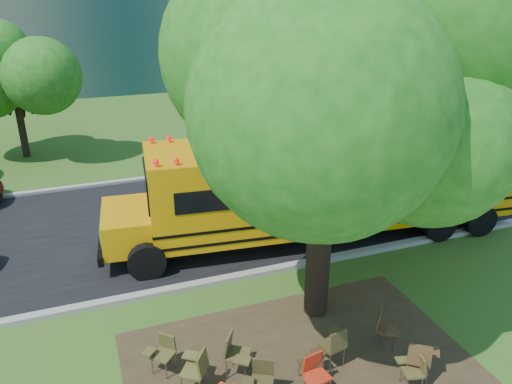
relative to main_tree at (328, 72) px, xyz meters
name	(u,v)px	position (x,y,z in m)	size (l,w,h in m)	color
ground	(246,360)	(-2.11, -1.00, -5.67)	(160.00, 160.00, 0.00)	#38541A
dirt_patch	(299,363)	(-1.11, -1.50, -5.66)	(7.00, 4.50, 0.03)	#382819
asphalt_road	(177,221)	(-2.11, 6.00, -5.65)	(80.00, 8.00, 0.04)	black
kerb_near	(208,282)	(-2.11, 2.00, -5.60)	(80.00, 0.25, 0.14)	gray
kerb_far	(155,178)	(-2.11, 10.10, -5.60)	(80.00, 0.25, 0.14)	gray
bg_tree_2	(9,62)	(-7.11, 15.00, -1.46)	(4.80, 4.80, 6.62)	black
bg_tree_3	(309,36)	(5.89, 13.00, -0.64)	(5.60, 5.60, 7.84)	black
bg_tree_4	(460,46)	(13.89, 12.00, -1.33)	(5.00, 5.00, 6.85)	black
main_tree	(328,72)	(0.00, 0.00, 0.00)	(7.07, 7.07, 9.22)	black
school_bus	(332,181)	(2.23, 3.52, -3.91)	(12.65, 3.97, 3.04)	orange
chair_3	(261,377)	(-2.21, -2.12, -5.13)	(0.73, 0.58, 0.88)	#413A1C
chair_4	(313,362)	(-1.10, -2.05, -5.17)	(0.52, 0.47, 0.80)	#432917
chair_5	(315,372)	(-1.19, -2.34, -5.13)	(0.59, 0.60, 0.87)	red
chair_6	(415,367)	(0.68, -2.84, -5.19)	(0.46, 0.59, 0.78)	brown
chair_7	(420,357)	(0.88, -2.73, -5.08)	(0.82, 0.64, 0.95)	#51371C
chair_8	(197,367)	(-3.26, -1.48, -5.09)	(0.63, 0.79, 0.93)	brown
chair_9	(163,350)	(-3.77, -0.71, -5.15)	(0.72, 0.57, 0.84)	#4E4922
chair_10	(235,352)	(-2.46, -1.36, -5.07)	(0.65, 0.83, 0.97)	brown
chair_11	(335,343)	(-0.47, -1.77, -5.10)	(0.63, 0.66, 0.93)	#423A1C
chair_12	(385,326)	(0.81, -1.62, -5.13)	(0.60, 0.75, 0.88)	#4E321B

